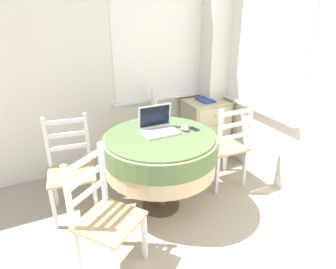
{
  "coord_description": "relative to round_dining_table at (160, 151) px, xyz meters",
  "views": [
    {
      "loc": [
        -0.44,
        -0.13,
        1.84
      ],
      "look_at": [
        0.69,
        2.23,
        0.68
      ],
      "focal_mm": 32.0,
      "sensor_mm": 36.0,
      "label": 1
    }
  ],
  "objects": [
    {
      "name": "corner_room_shell",
      "position": [
        0.5,
        -0.13,
        0.67
      ],
      "size": [
        4.08,
        4.98,
        2.55
      ],
      "color": "white",
      "rests_on": "ground_plane"
    },
    {
      "name": "book_on_cabinet",
      "position": [
        0.95,
        0.77,
        0.14
      ],
      "size": [
        0.16,
        0.24,
        0.02
      ],
      "color": "#33478C",
      "rests_on": "corner_cabinet"
    },
    {
      "name": "dining_chair_left_flank",
      "position": [
        -0.76,
        0.31,
        -0.17
      ],
      "size": [
        0.46,
        0.45,
        0.93
      ],
      "color": "tan",
      "rests_on": "ground_plane"
    },
    {
      "name": "dining_chair_camera_near",
      "position": [
        -0.65,
        -0.47,
        -0.17
      ],
      "size": [
        0.57,
        0.56,
        0.93
      ],
      "color": "tan",
      "rests_on": "ground_plane"
    },
    {
      "name": "corner_cabinet",
      "position": [
        0.98,
        0.79,
        -0.24
      ],
      "size": [
        0.54,
        0.45,
        0.73
      ],
      "color": "beige",
      "rests_on": "ground_plane"
    },
    {
      "name": "dining_chair_near_right_window",
      "position": [
        0.8,
        0.09,
        -0.17
      ],
      "size": [
        0.41,
        0.4,
        0.93
      ],
      "color": "tan",
      "rests_on": "ground_plane"
    },
    {
      "name": "dining_chair_near_back_window",
      "position": [
        0.14,
        0.79,
        -0.17
      ],
      "size": [
        0.49,
        0.5,
        0.93
      ],
      "color": "tan",
      "rests_on": "ground_plane"
    },
    {
      "name": "laptop",
      "position": [
        0.02,
        0.09,
        0.21
      ],
      "size": [
        0.32,
        0.25,
        0.23
      ],
      "color": "silver",
      "rests_on": "round_dining_table"
    },
    {
      "name": "round_dining_table",
      "position": [
        0.0,
        0.0,
        0.0
      ],
      "size": [
        1.03,
        1.03,
        0.76
      ],
      "color": "#4C3D2D",
      "rests_on": "ground_plane"
    },
    {
      "name": "computer_mouse",
      "position": [
        0.25,
        -0.0,
        0.18
      ],
      "size": [
        0.06,
        0.09,
        0.05
      ],
      "color": "silver",
      "rests_on": "round_dining_table"
    },
    {
      "name": "cell_phone",
      "position": [
        0.34,
        -0.01,
        0.16
      ],
      "size": [
        0.09,
        0.12,
        0.01
      ],
      "color": "#2D2D33",
      "rests_on": "round_dining_table"
    }
  ]
}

